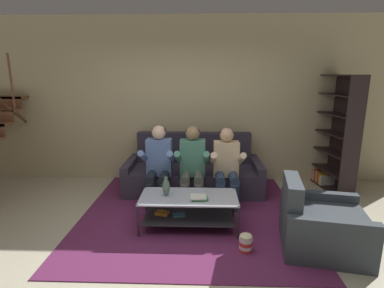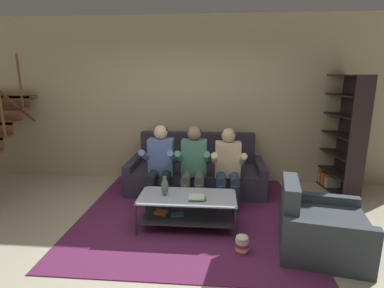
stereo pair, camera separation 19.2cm
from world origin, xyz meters
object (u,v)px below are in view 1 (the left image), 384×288
at_px(person_seated_right, 227,164).
at_px(armchair, 320,226).
at_px(person_seated_left, 158,162).
at_px(book_stack, 199,198).
at_px(couch, 193,173).
at_px(bookshelf, 337,139).
at_px(popcorn_tub, 246,243).
at_px(vase, 166,187).
at_px(coffee_table, 188,206).
at_px(person_seated_middle, 192,163).

distance_m(person_seated_right, armchair, 1.56).
xyz_separation_m(person_seated_left, book_stack, (0.62, -0.85, -0.19)).
relative_size(book_stack, armchair, 0.22).
xyz_separation_m(couch, person_seated_left, (-0.51, -0.54, 0.34)).
height_order(person_seated_right, bookshelf, bookshelf).
height_order(bookshelf, popcorn_tub, bookshelf).
xyz_separation_m(person_seated_right, popcorn_tub, (0.12, -1.29, -0.51)).
distance_m(couch, bookshelf, 2.47).
bearing_deg(vase, book_stack, -13.67).
height_order(coffee_table, vase, vase).
bearing_deg(book_stack, popcorn_tub, -39.86).
xyz_separation_m(person_seated_right, armchair, (0.97, -1.18, -0.35)).
relative_size(couch, vase, 9.03).
height_order(person_seated_left, bookshelf, bookshelf).
xyz_separation_m(person_seated_left, vase, (0.20, -0.75, -0.09)).
xyz_separation_m(person_seated_middle, bookshelf, (2.40, 0.69, 0.23)).
height_order(person_seated_left, person_seated_middle, person_seated_left).
bearing_deg(armchair, person_seated_middle, 141.45).
bearing_deg(armchair, popcorn_tub, -172.26).
bearing_deg(person_seated_left, person_seated_right, -0.15).
xyz_separation_m(book_stack, armchair, (1.37, -0.32, -0.18)).
xyz_separation_m(vase, book_stack, (0.42, -0.10, -0.09)).
height_order(book_stack, popcorn_tub, book_stack).
xyz_separation_m(person_seated_left, armchair, (1.99, -1.18, -0.37)).
height_order(person_seated_left, book_stack, person_seated_left).
bearing_deg(armchair, book_stack, 166.69).
distance_m(bookshelf, armchair, 2.17).
height_order(coffee_table, popcorn_tub, coffee_table).
distance_m(person_seated_left, vase, 0.79).
distance_m(couch, popcorn_tub, 1.95).
bearing_deg(popcorn_tub, bookshelf, 48.23).
bearing_deg(armchair, person_seated_right, 129.48).
relative_size(person_seated_right, vase, 4.62).
height_order(couch, book_stack, couch).
bearing_deg(coffee_table, book_stack, -34.67).
height_order(vase, book_stack, vase).
height_order(book_stack, bookshelf, bookshelf).
bearing_deg(person_seated_left, popcorn_tub, -48.50).
relative_size(person_seated_middle, person_seated_right, 1.02).
xyz_separation_m(person_seated_middle, vase, (-0.31, -0.75, -0.09)).
bearing_deg(armchair, couch, 130.65).
xyz_separation_m(couch, coffee_table, (-0.03, -1.30, -0.01)).
xyz_separation_m(book_stack, popcorn_tub, (0.53, -0.44, -0.34)).
relative_size(couch, popcorn_tub, 10.44).
distance_m(person_seated_left, armchair, 2.34).
relative_size(vase, popcorn_tub, 1.16).
bearing_deg(popcorn_tub, person_seated_middle, 116.14).
height_order(person_seated_right, armchair, person_seated_right).
xyz_separation_m(person_seated_right, vase, (-0.82, -0.75, -0.08)).
distance_m(coffee_table, popcorn_tub, 0.87).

